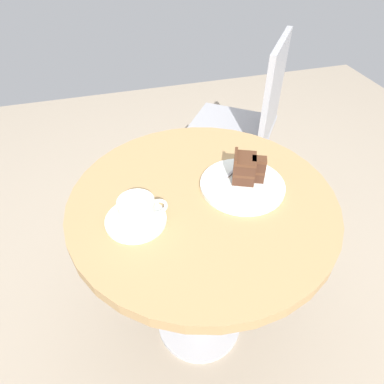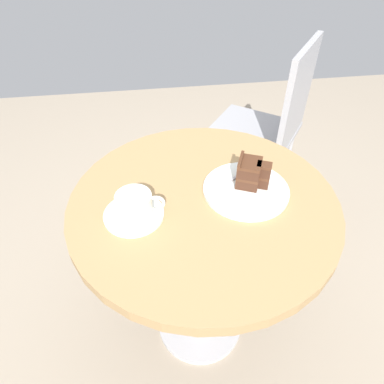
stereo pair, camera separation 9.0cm
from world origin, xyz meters
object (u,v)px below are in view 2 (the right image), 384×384
Objects in this scene: cake_slice at (251,173)px; fork at (240,174)px; saucer at (134,214)px; napkin at (245,185)px; cafe_chair at (271,123)px; cake_plate at (246,190)px; teaspoon at (151,213)px; coffee_cup at (135,205)px.

cake_slice is 0.86× the size of fork.
napkin is (0.32, 0.08, -0.00)m from saucer.
cafe_chair is at bearing 47.24° from saucer.
cake_plate is 2.05× the size of fork.
saucer reaches higher than napkin.
saucer is at bearing 162.45° from fork.
cafe_chair is at bearing 23.98° from fork.
cafe_chair reaches higher than napkin.
fork reaches higher than cake_plate.
napkin is 0.67m from cafe_chair.
cake_plate reaches higher than saucer.
cafe_chair is (0.29, 0.58, -0.16)m from napkin.
cake_slice reaches higher than teaspoon.
saucer is 0.32m from napkin.
saucer is 0.33m from fork.
cafe_chair is (0.56, 0.66, -0.17)m from teaspoon.
cake_plate is at bearing 88.06° from teaspoon.
coffee_cup reaches higher than napkin.
napkin is (-0.01, 0.01, -0.05)m from cake_slice.
cake_plate is 0.27× the size of cafe_chair.
cake_plate is 0.06m from fork.
cafe_chair is (0.30, 0.54, -0.17)m from fork.
teaspoon is at bearing 167.18° from fork.
saucer is 1.34× the size of fork.
saucer is at bearing -166.37° from napkin.
coffee_cup is 0.33m from cake_slice.
napkin is at bearing 13.63° from saucer.
coffee_cup is 0.32m from napkin.
cake_plate reaches higher than napkin.
cake_plate is at bearing -128.79° from cake_slice.
cake_plate is at bearing -123.70° from fork.
fork is (0.31, 0.11, 0.01)m from saucer.
fork reaches higher than teaspoon.
cake_slice reaches higher than coffee_cup.
cake_plate is at bearing -99.09° from napkin.
cake_slice is 0.06m from fork.
teaspoon is 0.89m from cafe_chair.
napkin is at bearing 92.78° from teaspoon.
teaspoon is at bearing -162.42° from napkin.
napkin is at bearing 15.19° from coffee_cup.
coffee_cup is 0.51× the size of cake_plate.
fork is 0.64m from cafe_chair.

